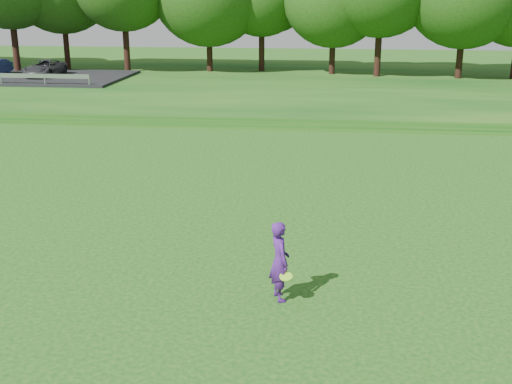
# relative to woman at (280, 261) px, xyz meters

# --- Properties ---
(ground) EXTENTS (140.00, 140.00, 0.00)m
(ground) POSITION_rel_woman_xyz_m (-2.24, -0.09, -0.94)
(ground) COLOR #0D4812
(ground) RESTS_ON ground
(berm) EXTENTS (130.00, 30.00, 0.60)m
(berm) POSITION_rel_woman_xyz_m (-2.24, 33.91, -0.64)
(berm) COLOR #0D4812
(berm) RESTS_ON ground
(walking_path) EXTENTS (130.00, 1.60, 0.04)m
(walking_path) POSITION_rel_woman_xyz_m (-2.24, 19.91, -0.92)
(walking_path) COLOR gray
(walking_path) RESTS_ON ground
(woman) EXTENTS (0.69, 0.84, 1.87)m
(woman) POSITION_rel_woman_xyz_m (0.00, 0.00, 0.00)
(woman) COLOR #4A1A79
(woman) RESTS_ON ground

